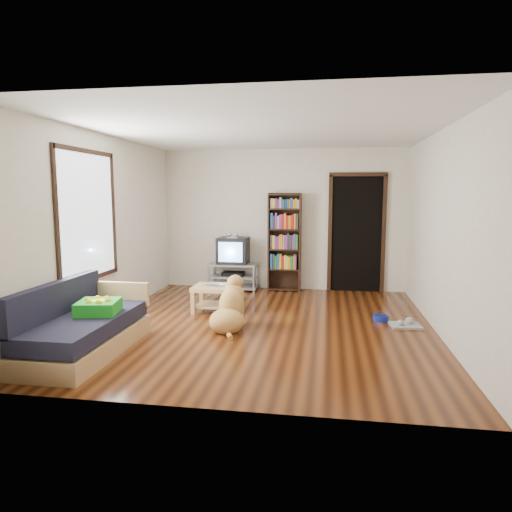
# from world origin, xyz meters

# --- Properties ---
(ground) EXTENTS (5.00, 5.00, 0.00)m
(ground) POSITION_xyz_m (0.00, 0.00, 0.00)
(ground) COLOR #602D10
(ground) RESTS_ON ground
(ceiling) EXTENTS (5.00, 5.00, 0.00)m
(ceiling) POSITION_xyz_m (0.00, 0.00, 2.60)
(ceiling) COLOR white
(ceiling) RESTS_ON ground
(wall_back) EXTENTS (4.50, 0.00, 4.50)m
(wall_back) POSITION_xyz_m (0.00, 2.50, 1.30)
(wall_back) COLOR silver
(wall_back) RESTS_ON ground
(wall_front) EXTENTS (4.50, 0.00, 4.50)m
(wall_front) POSITION_xyz_m (0.00, -2.50, 1.30)
(wall_front) COLOR silver
(wall_front) RESTS_ON ground
(wall_left) EXTENTS (0.00, 5.00, 5.00)m
(wall_left) POSITION_xyz_m (-2.25, 0.00, 1.30)
(wall_left) COLOR silver
(wall_left) RESTS_ON ground
(wall_right) EXTENTS (0.00, 5.00, 5.00)m
(wall_right) POSITION_xyz_m (2.25, 0.00, 1.30)
(wall_right) COLOR silver
(wall_right) RESTS_ON ground
(green_cushion) EXTENTS (0.52, 0.52, 0.15)m
(green_cushion) POSITION_xyz_m (-1.75, -1.23, 0.49)
(green_cushion) COLOR green
(green_cushion) RESTS_ON sofa
(laptop) EXTENTS (0.36, 0.25, 0.03)m
(laptop) POSITION_xyz_m (-0.89, 0.59, 0.41)
(laptop) COLOR silver
(laptop) RESTS_ON coffee_table
(dog_bowl) EXTENTS (0.22, 0.22, 0.08)m
(dog_bowl) POSITION_xyz_m (1.60, 0.49, 0.04)
(dog_bowl) COLOR navy
(dog_bowl) RESTS_ON ground
(grey_rag) EXTENTS (0.43, 0.36, 0.03)m
(grey_rag) POSITION_xyz_m (1.90, 0.24, 0.01)
(grey_rag) COLOR #9A9A9A
(grey_rag) RESTS_ON ground
(window) EXTENTS (0.03, 1.46, 1.70)m
(window) POSITION_xyz_m (-2.23, -0.50, 1.50)
(window) COLOR white
(window) RESTS_ON wall_left
(doorway) EXTENTS (1.03, 0.05, 2.19)m
(doorway) POSITION_xyz_m (1.35, 2.48, 1.12)
(doorway) COLOR black
(doorway) RESTS_ON wall_back
(tv_stand) EXTENTS (0.90, 0.45, 0.50)m
(tv_stand) POSITION_xyz_m (-0.90, 2.25, 0.27)
(tv_stand) COLOR #99999E
(tv_stand) RESTS_ON ground
(crt_tv) EXTENTS (0.55, 0.52, 0.58)m
(crt_tv) POSITION_xyz_m (-0.90, 2.27, 0.74)
(crt_tv) COLOR black
(crt_tv) RESTS_ON tv_stand
(bookshelf) EXTENTS (0.60, 0.30, 1.80)m
(bookshelf) POSITION_xyz_m (0.05, 2.34, 1.00)
(bookshelf) COLOR black
(bookshelf) RESTS_ON ground
(sofa) EXTENTS (0.80, 1.80, 0.80)m
(sofa) POSITION_xyz_m (-1.87, -1.38, 0.26)
(sofa) COLOR tan
(sofa) RESTS_ON ground
(coffee_table) EXTENTS (0.55, 0.55, 0.40)m
(coffee_table) POSITION_xyz_m (-0.89, 0.62, 0.28)
(coffee_table) COLOR tan
(coffee_table) RESTS_ON ground
(dog) EXTENTS (0.52, 0.89, 0.72)m
(dog) POSITION_xyz_m (-0.42, -0.24, 0.26)
(dog) COLOR tan
(dog) RESTS_ON ground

